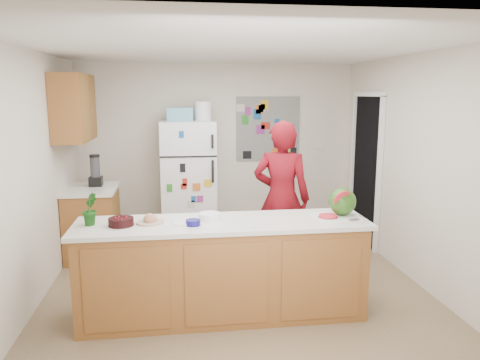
{
  "coord_description": "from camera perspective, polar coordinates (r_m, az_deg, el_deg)",
  "views": [
    {
      "loc": [
        -0.59,
        -4.61,
        2.07
      ],
      "look_at": [
        0.05,
        0.2,
        1.17
      ],
      "focal_mm": 35.0,
      "sensor_mm": 36.0,
      "label": 1
    }
  ],
  "objects": [
    {
      "name": "floor",
      "position": [
        5.09,
        -0.32,
        -13.59
      ],
      "size": [
        4.0,
        4.5,
        0.02
      ],
      "primitive_type": "cube",
      "color": "brown",
      "rests_on": "ground"
    },
    {
      "name": "wall_back",
      "position": [
        6.94,
        -2.72,
        3.73
      ],
      "size": [
        4.0,
        0.02,
        2.5
      ],
      "primitive_type": "cube",
      "color": "beige",
      "rests_on": "ground"
    },
    {
      "name": "wall_left",
      "position": [
        4.89,
        -24.38,
        -0.08
      ],
      "size": [
        0.02,
        4.5,
        2.5
      ],
      "primitive_type": "cube",
      "color": "beige",
      "rests_on": "ground"
    },
    {
      "name": "wall_right",
      "position": [
        5.36,
        21.51,
        0.97
      ],
      "size": [
        0.02,
        4.5,
        2.5
      ],
      "primitive_type": "cube",
      "color": "beige",
      "rests_on": "ground"
    },
    {
      "name": "ceiling",
      "position": [
        4.67,
        -0.35,
        15.92
      ],
      "size": [
        4.0,
        4.5,
        0.02
      ],
      "primitive_type": "cube",
      "color": "white",
      "rests_on": "wall_back"
    },
    {
      "name": "doorway",
      "position": [
        6.67,
        15.18,
        1.09
      ],
      "size": [
        0.03,
        0.85,
        2.04
      ],
      "primitive_type": "cube",
      "color": "black",
      "rests_on": "ground"
    },
    {
      "name": "peninsula_base",
      "position": [
        4.44,
        -2.1,
        -11.04
      ],
      "size": [
        2.6,
        0.62,
        0.88
      ],
      "primitive_type": "cube",
      "color": "brown",
      "rests_on": "floor"
    },
    {
      "name": "peninsula_top",
      "position": [
        4.29,
        -2.14,
        -5.32
      ],
      "size": [
        2.68,
        0.7,
        0.04
      ],
      "primitive_type": "cube",
      "color": "silver",
      "rests_on": "peninsula_base"
    },
    {
      "name": "side_counter_base",
      "position": [
        6.28,
        -17.52,
        -5.12
      ],
      "size": [
        0.6,
        0.8,
        0.86
      ],
      "primitive_type": "cube",
      "color": "brown",
      "rests_on": "floor"
    },
    {
      "name": "side_counter_top",
      "position": [
        6.18,
        -17.75,
        -1.1
      ],
      "size": [
        0.64,
        0.84,
        0.04
      ],
      "primitive_type": "cube",
      "color": "silver",
      "rests_on": "side_counter_base"
    },
    {
      "name": "upper_cabinets",
      "position": [
        6.04,
        -19.6,
        8.3
      ],
      "size": [
        0.35,
        1.0,
        0.8
      ],
      "primitive_type": "cube",
      "color": "brown",
      "rests_on": "wall_left"
    },
    {
      "name": "refrigerator",
      "position": [
        6.61,
        -6.29,
        -0.19
      ],
      "size": [
        0.75,
        0.7,
        1.7
      ],
      "primitive_type": "cube",
      "color": "silver",
      "rests_on": "floor"
    },
    {
      "name": "fridge_top_bin",
      "position": [
        6.5,
        -7.35,
        7.97
      ],
      "size": [
        0.35,
        0.28,
        0.18
      ],
      "primitive_type": "cube",
      "color": "#5999B2",
      "rests_on": "refrigerator"
    },
    {
      "name": "photo_collage",
      "position": [
        7.0,
        3.44,
        6.24
      ],
      "size": [
        0.95,
        0.01,
        0.95
      ],
      "primitive_type": "cube",
      "color": "slate",
      "rests_on": "wall_back"
    },
    {
      "name": "person",
      "position": [
        5.35,
        5.09,
        -2.28
      ],
      "size": [
        0.75,
        0.62,
        1.78
      ],
      "primitive_type": "imported",
      "rotation": [
        0.0,
        0.0,
        2.8
      ],
      "color": "maroon",
      "rests_on": "floor"
    },
    {
      "name": "blender_appliance",
      "position": [
        6.24,
        -17.23,
        1.01
      ],
      "size": [
        0.12,
        0.12,
        0.38
      ],
      "primitive_type": "cylinder",
      "color": "black",
      "rests_on": "side_counter_top"
    },
    {
      "name": "cutting_board",
      "position": [
        4.53,
        11.67,
        -4.33
      ],
      "size": [
        0.43,
        0.34,
        0.01
      ],
      "primitive_type": "cube",
      "rotation": [
        0.0,
        0.0,
        0.11
      ],
      "color": "white",
      "rests_on": "peninsula_top"
    },
    {
      "name": "watermelon",
      "position": [
        4.54,
        12.36,
        -2.57
      ],
      "size": [
        0.26,
        0.26,
        0.26
      ],
      "primitive_type": "sphere",
      "color": "#305A12",
      "rests_on": "cutting_board"
    },
    {
      "name": "watermelon_slice",
      "position": [
        4.45,
        10.67,
        -4.35
      ],
      "size": [
        0.17,
        0.17,
        0.02
      ],
      "primitive_type": "cylinder",
      "color": "#C62E43",
      "rests_on": "cutting_board"
    },
    {
      "name": "cherry_bowl",
      "position": [
        4.27,
        -14.3,
        -4.96
      ],
      "size": [
        0.26,
        0.26,
        0.07
      ],
      "primitive_type": "cylinder",
      "rotation": [
        0.0,
        0.0,
        -0.22
      ],
      "color": "black",
      "rests_on": "peninsula_top"
    },
    {
      "name": "white_bowl",
      "position": [
        4.35,
        -3.72,
        -4.44
      ],
      "size": [
        0.27,
        0.27,
        0.06
      ],
      "primitive_type": "cylinder",
      "rotation": [
        0.0,
        0.0,
        -0.4
      ],
      "color": "silver",
      "rests_on": "peninsula_top"
    },
    {
      "name": "cobalt_bowl",
      "position": [
        4.17,
        -5.74,
        -5.18
      ],
      "size": [
        0.14,
        0.14,
        0.05
      ],
      "primitive_type": "cylinder",
      "rotation": [
        0.0,
        0.0,
        -0.04
      ],
      "color": "#0F0A5D",
      "rests_on": "peninsula_top"
    },
    {
      "name": "plate",
      "position": [
        4.3,
        -10.9,
        -5.08
      ],
      "size": [
        0.32,
        0.32,
        0.02
      ],
      "primitive_type": "cylinder",
      "rotation": [
        0.0,
        0.0,
        0.42
      ],
      "color": "beige",
      "rests_on": "peninsula_top"
    },
    {
      "name": "paper_towel",
      "position": [
        4.23,
        -6.75,
        -5.19
      ],
      "size": [
        0.2,
        0.18,
        0.02
      ],
      "primitive_type": "cube",
      "rotation": [
        0.0,
        0.0,
        -0.06
      ],
      "color": "white",
      "rests_on": "peninsula_top"
    },
    {
      "name": "keys",
      "position": [
        4.43,
        13.73,
        -4.76
      ],
      "size": [
        0.1,
        0.07,
        0.01
      ],
      "primitive_type": "cube",
      "rotation": [
        0.0,
        0.0,
        0.3
      ],
      "color": "gray",
      "rests_on": "peninsula_top"
    },
    {
      "name": "potted_plant",
      "position": [
        4.35,
        -17.88,
        -3.42
      ],
      "size": [
        0.14,
        0.16,
        0.28
      ],
      "primitive_type": "imported",
      "rotation": [
        0.0,
        0.0,
        1.65
      ],
      "color": "#114615",
      "rests_on": "peninsula_top"
    }
  ]
}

